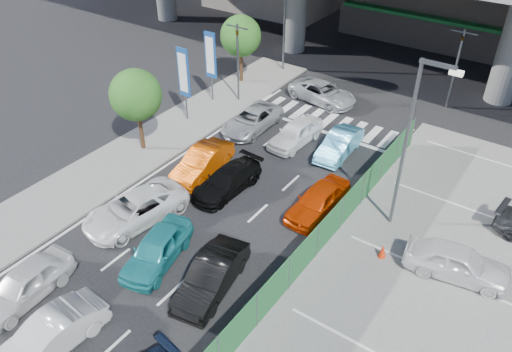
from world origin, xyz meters
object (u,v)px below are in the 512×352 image
Objects in this scene: signboard_far at (211,57)px; sedan_black_mid at (227,181)px; wagon_silver_front_left at (252,120)px; taxi_orange_right at (318,201)px; tree_far at (241,36)px; hatch_white_back_mid at (50,336)px; crossing_wagon_silver at (323,93)px; parked_sedan_white at (457,262)px; street_lamp_right at (412,135)px; taxi_teal_mid at (157,249)px; taxi_orange_left at (202,162)px; van_white_back_left at (24,284)px; traffic_cone at (383,251)px; street_lamp_left at (287,7)px; traffic_light_right at (460,49)px; signboard_near at (184,75)px; tree_near at (136,95)px; hatch_black_mid_right at (212,276)px; kei_truck_front_right at (339,144)px; traffic_light_left at (237,44)px; sedan_white_front_mid at (296,133)px; sedan_white_mid_left at (135,209)px.

signboard_far reaches higher than sedan_black_mid.
taxi_orange_right is at bearing -33.64° from wagon_silver_front_left.
hatch_white_back_mid is (7.75, -21.75, -2.71)m from tree_far.
parked_sedan_white is (12.03, -10.80, 0.12)m from crossing_wagon_silver.
street_lamp_right reaches higher than taxi_teal_mid.
crossing_wagon_silver is (1.14, 10.99, -0.04)m from taxi_orange_left.
traffic_cone is (10.48, 9.92, -0.30)m from van_white_back_left.
street_lamp_left is 1.98× the size of van_white_back_left.
taxi_teal_mid is at bearing -64.82° from tree_far.
traffic_light_right is 15.95m from traffic_cone.
wagon_silver_front_left is at bearing 105.57° from hatch_white_back_mid.
signboard_near is 0.98× the size of tree_far.
tree_near is 1.15× the size of hatch_black_mid_right.
kei_truck_front_right is at bearing 67.86° from van_white_back_left.
wagon_silver_front_left is at bearing 151.86° from traffic_cone.
traffic_light_left is 0.65× the size of street_lamp_left.
taxi_teal_mid is 6.05× the size of traffic_cone.
wagon_silver_front_left is at bearing 55.57° from tree_near.
street_lamp_left is at bearing 130.49° from taxi_orange_right.
signboard_far is (-0.40, 3.00, 0.00)m from signboard_near.
sedan_white_mid_left is at bearing -99.56° from sedan_white_front_mid.
street_lamp_left is 4.04m from tree_far.
signboard_far reaches higher than taxi_teal_mid.
taxi_teal_mid is at bearing -16.13° from sedan_white_mid_left.
signboard_near reaches higher than taxi_orange_left.
tree_near is at bearing 107.47° from van_white_back_left.
traffic_light_right is 14.75m from taxi_orange_right.
taxi_orange_left is 11.05m from crossing_wagon_silver.
signboard_far is 0.98× the size of tree_far.
crossing_wagon_silver is at bearing 133.83° from street_lamp_right.
tree_near is (-0.80, -8.00, -0.55)m from traffic_light_left.
sedan_white_mid_left is 1.20× the size of parked_sedan_white.
sedan_white_front_mid reaches higher than traffic_cone.
parked_sedan_white is at bearing -20.67° from wagon_silver_front_left.
signboard_far reaches higher than kei_truck_front_right.
kei_truck_front_right is 6.52m from crossing_wagon_silver.
parked_sedan_white is at bearing -24.79° from traffic_light_left.
wagon_silver_front_left is 1.13× the size of sedan_white_front_mid.
street_lamp_right is 11.52m from taxi_teal_mid.
traffic_cone is (2.12, -15.41, -3.54)m from traffic_light_right.
street_lamp_left reaches higher than tree_near.
van_white_back_left is 17.04m from parked_sedan_white.
traffic_light_right is 27.02m from hatch_white_back_mid.
wagon_silver_front_left is at bearing 92.52° from taxi_teal_mid.
traffic_light_left reaches higher than wagon_silver_front_left.
taxi_teal_mid is 17.18m from crossing_wagon_silver.
parked_sedan_white is at bearing -39.21° from street_lamp_left.
van_white_back_left is (4.94, -20.83, -2.70)m from tree_far.
sedan_white_front_mid is at bearing -174.09° from kei_truck_front_right.
taxi_orange_left is at bearing -133.68° from kei_truck_front_right.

